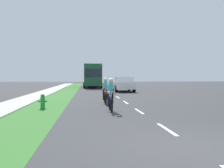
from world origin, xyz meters
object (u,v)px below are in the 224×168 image
object	(u,v)px
fire_hydrant_green	(43,102)
pickup_white	(123,84)
bus_dark_green	(92,75)
cyclist_lead	(111,94)
cyclist_trailing	(105,91)

from	to	relation	value
fire_hydrant_green	pickup_white	bearing A→B (deg)	66.28
bus_dark_green	fire_hydrant_green	bearing A→B (deg)	-96.70
pickup_white	cyclist_lead	bearing A→B (deg)	-100.71
bus_dark_green	cyclist_trailing	bearing A→B (deg)	-89.41
bus_dark_green	cyclist_lead	bearing A→B (deg)	-89.46
cyclist_trailing	pickup_white	distance (m)	12.70
fire_hydrant_green	bus_dark_green	world-z (taller)	bus_dark_green
fire_hydrant_green	cyclist_trailing	bearing A→B (deg)	30.69
pickup_white	bus_dark_green	world-z (taller)	bus_dark_green
cyclist_lead	fire_hydrant_green	bearing A→B (deg)	160.29
pickup_white	bus_dark_green	bearing A→B (deg)	104.87
fire_hydrant_green	cyclist_trailing	size ratio (longest dim) A/B	0.44
fire_hydrant_green	cyclist_lead	distance (m)	3.60
fire_hydrant_green	bus_dark_green	distance (m)	26.63
cyclist_trailing	bus_dark_green	xyz separation A→B (m)	(-0.25, 24.41, 1.17)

